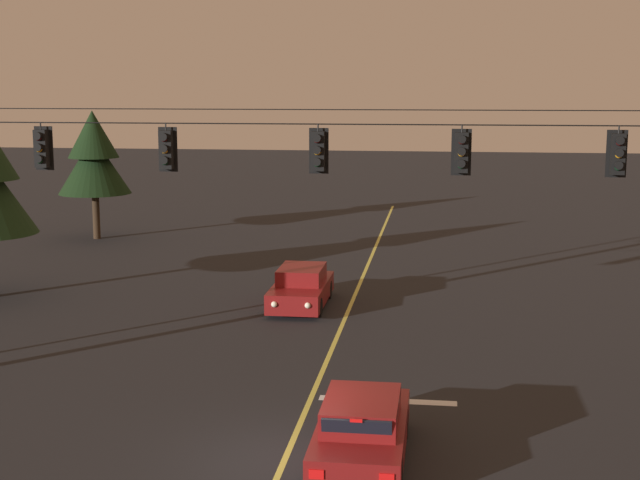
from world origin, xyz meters
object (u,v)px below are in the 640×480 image
traffic_light_left_inner (166,150)px  car_oncoming_lead (301,288)px  traffic_light_leftmost (41,148)px  car_waiting_near_lane (362,431)px  traffic_light_centre (318,151)px  traffic_light_right_inner (461,152)px  traffic_light_rightmost (618,154)px  tree_verge_far (94,156)px

traffic_light_left_inner → car_oncoming_lead: size_ratio=0.28×
traffic_light_leftmost → car_oncoming_lead: traffic_light_leftmost is taller
traffic_light_leftmost → car_waiting_near_lane: traffic_light_leftmost is taller
traffic_light_left_inner → traffic_light_centre: size_ratio=1.00×
traffic_light_centre → car_waiting_near_lane: traffic_light_centre is taller
traffic_light_centre → traffic_light_right_inner: bearing=0.0°
traffic_light_centre → traffic_light_left_inner: bearing=180.0°
traffic_light_leftmost → traffic_light_centre: size_ratio=1.00×
traffic_light_centre → traffic_light_right_inner: (3.47, 0.00, 0.00)m
traffic_light_rightmost → car_oncoming_lead: size_ratio=0.28×
traffic_light_leftmost → car_waiting_near_lane: size_ratio=0.28×
car_waiting_near_lane → traffic_light_centre: bearing=109.3°
traffic_light_left_inner → tree_verge_far: 23.91m
traffic_light_left_inner → car_waiting_near_lane: (5.33, -4.28, -5.44)m
car_oncoming_lead → tree_verge_far: (-12.46, 12.65, 3.52)m
car_waiting_near_lane → car_oncoming_lead: size_ratio=0.98×
traffic_light_left_inner → car_oncoming_lead: 10.52m
tree_verge_far → traffic_light_left_inner: bearing=-64.0°
traffic_light_right_inner → traffic_light_leftmost: bearing=180.0°
traffic_light_rightmost → car_oncoming_lead: traffic_light_rightmost is taller
traffic_light_leftmost → traffic_light_rightmost: same height
car_oncoming_lead → tree_verge_far: size_ratio=0.69×
traffic_light_right_inner → car_waiting_near_lane: 7.20m
car_oncoming_lead → tree_verge_far: bearing=134.6°
traffic_light_left_inner → traffic_light_right_inner: 7.30m
traffic_light_left_inner → car_waiting_near_lane: 8.74m
car_waiting_near_lane → car_oncoming_lead: same height
traffic_light_left_inner → car_oncoming_lead: (2.03, 8.77, -5.44)m
traffic_light_leftmost → traffic_light_right_inner: 10.59m
tree_verge_far → car_oncoming_lead: bearing=-45.4°
traffic_light_leftmost → car_oncoming_lead: size_ratio=0.28×
traffic_light_leftmost → car_waiting_near_lane: 11.05m
traffic_light_right_inner → tree_verge_far: bearing=129.6°
car_oncoming_lead → traffic_light_left_inner: bearing=-103.0°
car_waiting_near_lane → traffic_light_right_inner: bearing=65.3°
traffic_light_right_inner → traffic_light_rightmost: same height
traffic_light_centre → tree_verge_far: traffic_light_centre is taller
traffic_light_right_inner → traffic_light_rightmost: (3.62, 0.00, 0.00)m
traffic_light_left_inner → tree_verge_far: (-10.43, 21.43, -1.93)m
traffic_light_leftmost → car_oncoming_lead: 11.61m
traffic_light_rightmost → tree_verge_far: traffic_light_rightmost is taller
car_waiting_near_lane → tree_verge_far: tree_verge_far is taller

